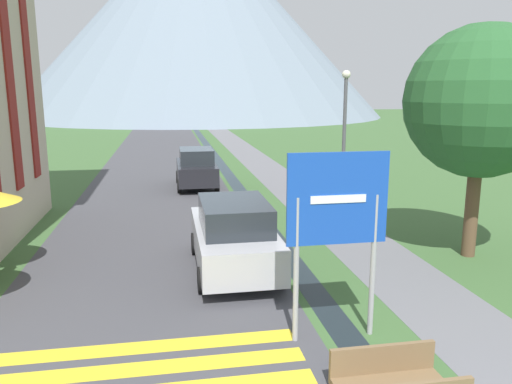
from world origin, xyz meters
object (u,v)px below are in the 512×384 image
at_px(parked_car_near, 234,235).
at_px(streetlamp, 344,134).
at_px(parked_car_far, 196,168).
at_px(tree_by_path, 481,102).
at_px(road_sign, 337,217).

distance_m(parked_car_near, streetlamp, 6.24).
distance_m(parked_car_far, tree_by_path, 13.33).
bearing_deg(tree_by_path, parked_car_near, 179.78).
relative_size(road_sign, parked_car_near, 0.79).
bearing_deg(parked_car_far, parked_car_near, -88.57).
distance_m(parked_car_far, streetlamp, 8.59).
bearing_deg(parked_car_far, tree_by_path, -58.41).
bearing_deg(parked_car_near, streetlamp, 43.22).
height_order(road_sign, parked_car_far, road_sign).
relative_size(parked_car_far, streetlamp, 0.76).
relative_size(parked_car_far, tree_by_path, 0.63).
bearing_deg(streetlamp, tree_by_path, -61.26).
relative_size(road_sign, streetlamp, 0.68).
xyz_separation_m(road_sign, parked_car_far, (-1.61, 14.79, -1.39)).
relative_size(road_sign, parked_car_far, 0.89).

